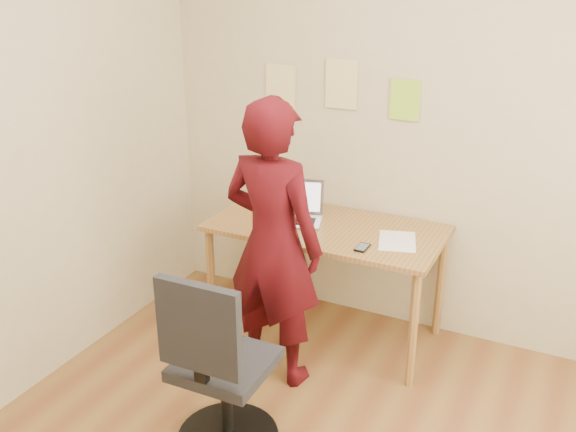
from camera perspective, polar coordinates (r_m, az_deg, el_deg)
The scene contains 10 objects.
room at distance 2.29m, azimuth 1.87°, elevation -0.86°, with size 3.58×3.58×2.78m.
desk at distance 3.91m, azimuth 3.42°, elevation -2.07°, with size 1.40×0.70×0.74m.
laptop at distance 3.95m, azimuth 0.73°, elevation 0.38°, with size 0.38×0.36×0.23m.
paper_sheet at distance 3.72m, azimuth 9.69°, elevation -2.20°, with size 0.21×0.29×0.00m, color white.
phone at distance 3.59m, azimuth 6.62°, elevation -2.80°, with size 0.06×0.12×0.01m.
wall_note_left at distance 4.18m, azimuth -0.65°, elevation 11.30°, with size 0.21×0.00×0.30m, color #E9D28B.
wall_note_mid at distance 4.00m, azimuth 4.77°, elevation 11.61°, with size 0.21×0.00×0.30m, color #E9D28B.
wall_note_right at distance 3.88m, azimuth 10.35°, elevation 10.12°, with size 0.18×0.00×0.24m, color #9EDB31.
office_chair at distance 3.12m, azimuth -6.20°, elevation -14.00°, with size 0.50×0.50×0.97m.
person at distance 3.46m, azimuth -1.35°, elevation -2.52°, with size 0.59×0.39×1.62m, color #3E080D.
Camera 1 is at (0.87, -1.92, 2.23)m, focal length 40.00 mm.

